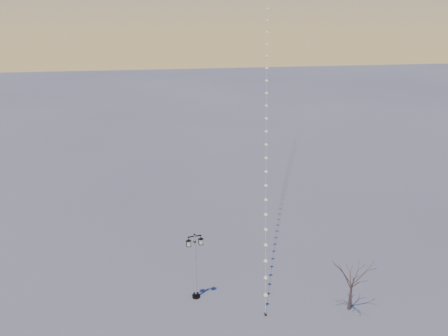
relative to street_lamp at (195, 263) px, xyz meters
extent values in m
plane|color=#555657|center=(3.48, -3.84, -3.18)|extent=(300.00, 300.00, 0.00)
cylinder|color=black|center=(0.00, 0.00, -3.09)|extent=(0.64, 0.64, 0.18)
cylinder|color=black|center=(0.00, 0.00, -2.92)|extent=(0.46, 0.46, 0.16)
cylinder|color=beige|center=(0.00, 0.00, -0.16)|extent=(0.15, 0.15, 5.36)
cylinder|color=black|center=(0.00, 0.00, 1.89)|extent=(0.23, 0.23, 0.07)
cube|color=black|center=(0.00, 0.00, 2.35)|extent=(1.08, 0.22, 0.07)
sphere|color=black|center=(0.00, 0.00, 2.49)|extent=(0.16, 0.16, 0.16)
pyramid|color=black|center=(-0.47, -0.07, 2.18)|extent=(0.50, 0.50, 0.16)
cube|color=beige|center=(-0.47, -0.07, 1.82)|extent=(0.30, 0.30, 0.39)
cube|color=black|center=(-0.47, -0.07, 1.61)|extent=(0.34, 0.34, 0.05)
pyramid|color=black|center=(0.47, 0.07, 2.18)|extent=(0.50, 0.50, 0.16)
cube|color=beige|center=(0.47, 0.07, 1.82)|extent=(0.30, 0.30, 0.39)
cube|color=black|center=(0.47, 0.07, 1.61)|extent=(0.34, 0.34, 0.05)
cone|color=#4F3C32|center=(11.48, -3.40, -2.05)|extent=(0.27, 0.27, 2.26)
cylinder|color=#2F1E18|center=(4.95, -3.06, -3.08)|extent=(0.19, 0.19, 0.19)
cylinder|color=black|center=(4.95, -3.06, -3.06)|extent=(0.03, 0.03, 0.24)
cone|color=orange|center=(9.66, 16.77, 16.16)|extent=(0.08, 0.08, 0.27)
cylinder|color=white|center=(4.95, -3.06, -2.60)|extent=(0.02, 0.02, 0.77)
camera|label=1|loc=(-2.50, -29.08, 18.47)|focal=34.66mm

